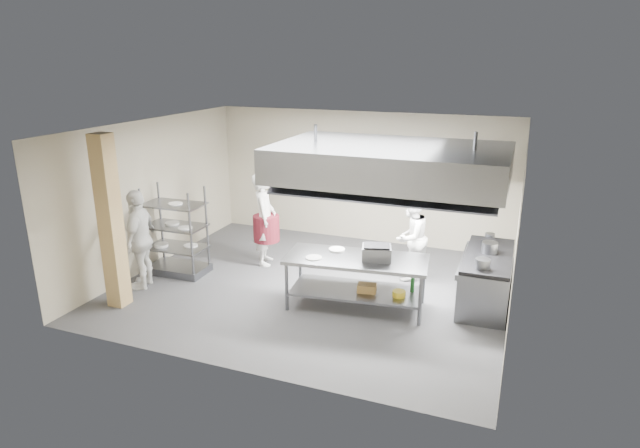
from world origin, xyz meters
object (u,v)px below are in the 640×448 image
at_px(island, 356,282).
at_px(chef_line, 411,237).
at_px(chef_plating, 140,239).
at_px(griddle, 377,253).
at_px(cooking_range, 486,280).
at_px(pass_rack, 175,231).
at_px(chef_head, 264,219).
at_px(stockpot, 490,248).

relative_size(island, chef_line, 1.41).
height_order(chef_line, chef_plating, chef_plating).
bearing_deg(island, griddle, -1.74).
height_order(island, cooking_range, island).
xyz_separation_m(cooking_range, chef_line, (-1.48, 0.56, 0.43)).
bearing_deg(chef_plating, griddle, 82.77).
bearing_deg(pass_rack, chef_head, 35.70).
relative_size(island, chef_head, 1.24).
distance_m(chef_line, stockpot, 1.56).
relative_size(cooking_range, chef_line, 1.18).
xyz_separation_m(chef_line, chef_plating, (-4.60, -2.16, 0.09)).
distance_m(cooking_range, chef_line, 1.64).
relative_size(chef_head, stockpot, 7.07).
bearing_deg(pass_rack, griddle, -3.98).
bearing_deg(pass_rack, chef_plating, -105.80).
bearing_deg(stockpot, chef_line, 162.33).
distance_m(pass_rack, griddle, 4.14).
height_order(chef_head, stockpot, chef_head).
xyz_separation_m(chef_line, griddle, (-0.26, -1.53, 0.18)).
bearing_deg(stockpot, griddle, -148.78).
xyz_separation_m(island, griddle, (0.34, 0.03, 0.57)).
relative_size(island, griddle, 5.00).
height_order(pass_rack, chef_plating, chef_plating).
bearing_deg(chef_line, island, -0.08).
bearing_deg(chef_plating, chef_head, 123.78).
xyz_separation_m(chef_head, chef_plating, (-1.62, -1.88, -0.03)).
bearing_deg(cooking_range, pass_rack, -172.18).
height_order(cooking_range, griddle, griddle).
xyz_separation_m(cooking_range, chef_plating, (-6.08, -1.61, 0.52)).
distance_m(chef_head, chef_plating, 2.48).
bearing_deg(chef_head, island, -138.94).
bearing_deg(stockpot, cooking_range, -88.04).
distance_m(cooking_range, griddle, 2.09).
xyz_separation_m(cooking_range, chef_head, (-4.46, 0.28, 0.55)).
relative_size(island, pass_rack, 1.36).
relative_size(pass_rack, griddle, 3.66).
bearing_deg(chef_plating, island, 83.03).
distance_m(island, cooking_range, 2.31).
bearing_deg(stockpot, chef_plating, -164.45).
distance_m(island, pass_rack, 3.83).
bearing_deg(island, chef_head, 144.89).
bearing_deg(chef_plating, pass_rack, 150.36).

